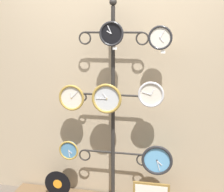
{
  "coord_description": "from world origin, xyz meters",
  "views": [
    {
      "loc": [
        0.6,
        -2.52,
        1.83
      ],
      "look_at": [
        0.0,
        0.36,
        1.19
      ],
      "focal_mm": 50.0,
      "sensor_mm": 36.0,
      "label": 1
    }
  ],
  "objects_px": {
    "clock_bottom_left": "(69,150)",
    "clock_middle_center": "(107,99)",
    "vinyl_record": "(58,184)",
    "display_stand": "(113,141)",
    "clock_middle_left": "(72,98)",
    "clock_top_right": "(160,38)",
    "clock_bottom_right": "(157,160)",
    "clock_middle_right": "(151,94)",
    "clock_top_center": "(112,34)"
  },
  "relations": [
    {
      "from": "clock_bottom_left",
      "to": "clock_bottom_right",
      "type": "xyz_separation_m",
      "value": [
        0.9,
        -0.02,
        -0.02
      ]
    },
    {
      "from": "clock_middle_center",
      "to": "clock_middle_right",
      "type": "bearing_deg",
      "value": 1.47
    },
    {
      "from": "clock_top_center",
      "to": "clock_middle_right",
      "type": "relative_size",
      "value": 0.94
    },
    {
      "from": "vinyl_record",
      "to": "clock_middle_left",
      "type": "bearing_deg",
      "value": -2.47
    },
    {
      "from": "clock_middle_left",
      "to": "clock_bottom_left",
      "type": "xyz_separation_m",
      "value": [
        -0.05,
        -0.0,
        -0.56
      ]
    },
    {
      "from": "clock_bottom_left",
      "to": "clock_bottom_right",
      "type": "bearing_deg",
      "value": -1.17
    },
    {
      "from": "clock_top_center",
      "to": "clock_middle_right",
      "type": "height_order",
      "value": "clock_top_center"
    },
    {
      "from": "clock_middle_center",
      "to": "vinyl_record",
      "type": "xyz_separation_m",
      "value": [
        -0.55,
        0.04,
        -0.97
      ]
    },
    {
      "from": "clock_middle_right",
      "to": "vinyl_record",
      "type": "height_order",
      "value": "clock_middle_right"
    },
    {
      "from": "clock_middle_center",
      "to": "display_stand",
      "type": "bearing_deg",
      "value": 71.11
    },
    {
      "from": "display_stand",
      "to": "clock_top_right",
      "type": "distance_m",
      "value": 1.14
    },
    {
      "from": "clock_top_center",
      "to": "clock_bottom_right",
      "type": "bearing_deg",
      "value": 0.39
    },
    {
      "from": "clock_top_right",
      "to": "clock_middle_left",
      "type": "distance_m",
      "value": 1.03
    },
    {
      "from": "display_stand",
      "to": "clock_bottom_right",
      "type": "height_order",
      "value": "display_stand"
    },
    {
      "from": "clock_top_right",
      "to": "clock_middle_left",
      "type": "relative_size",
      "value": 0.83
    },
    {
      "from": "clock_middle_left",
      "to": "clock_bottom_left",
      "type": "relative_size",
      "value": 1.27
    },
    {
      "from": "clock_middle_left",
      "to": "clock_bottom_left",
      "type": "height_order",
      "value": "clock_middle_left"
    },
    {
      "from": "clock_top_center",
      "to": "clock_bottom_right",
      "type": "distance_m",
      "value": 1.28
    },
    {
      "from": "clock_middle_left",
      "to": "clock_bottom_right",
      "type": "bearing_deg",
      "value": -1.37
    },
    {
      "from": "clock_middle_left",
      "to": "vinyl_record",
      "type": "relative_size",
      "value": 0.91
    },
    {
      "from": "clock_top_center",
      "to": "clock_middle_left",
      "type": "bearing_deg",
      "value": 176.7
    },
    {
      "from": "display_stand",
      "to": "clock_top_center",
      "type": "distance_m",
      "value": 1.08
    },
    {
      "from": "clock_top_right",
      "to": "clock_middle_center",
      "type": "xyz_separation_m",
      "value": [
        -0.48,
        -0.03,
        -0.57
      ]
    },
    {
      "from": "clock_middle_left",
      "to": "clock_bottom_left",
      "type": "bearing_deg",
      "value": -177.4
    },
    {
      "from": "clock_top_center",
      "to": "clock_middle_center",
      "type": "distance_m",
      "value": 0.61
    },
    {
      "from": "clock_middle_center",
      "to": "clock_bottom_right",
      "type": "distance_m",
      "value": 0.77
    },
    {
      "from": "clock_middle_left",
      "to": "clock_middle_center",
      "type": "relative_size",
      "value": 0.9
    },
    {
      "from": "clock_top_center",
      "to": "clock_middle_center",
      "type": "height_order",
      "value": "clock_top_center"
    },
    {
      "from": "vinyl_record",
      "to": "clock_bottom_left",
      "type": "bearing_deg",
      "value": -4.07
    },
    {
      "from": "clock_top_center",
      "to": "clock_bottom_left",
      "type": "relative_size",
      "value": 1.1
    },
    {
      "from": "clock_middle_left",
      "to": "clock_bottom_right",
      "type": "height_order",
      "value": "clock_middle_left"
    },
    {
      "from": "clock_top_center",
      "to": "vinyl_record",
      "type": "relative_size",
      "value": 0.79
    },
    {
      "from": "display_stand",
      "to": "clock_middle_left",
      "type": "distance_m",
      "value": 0.61
    },
    {
      "from": "clock_top_right",
      "to": "clock_middle_center",
      "type": "bearing_deg",
      "value": -176.11
    },
    {
      "from": "clock_middle_center",
      "to": "vinyl_record",
      "type": "distance_m",
      "value": 1.12
    },
    {
      "from": "clock_middle_left",
      "to": "clock_middle_right",
      "type": "height_order",
      "value": "clock_middle_right"
    },
    {
      "from": "clock_middle_right",
      "to": "clock_top_center",
      "type": "bearing_deg",
      "value": 179.9
    },
    {
      "from": "clock_top_right",
      "to": "clock_middle_center",
      "type": "height_order",
      "value": "clock_top_right"
    },
    {
      "from": "display_stand",
      "to": "clock_top_right",
      "type": "height_order",
      "value": "display_stand"
    },
    {
      "from": "clock_middle_center",
      "to": "clock_bottom_right",
      "type": "bearing_deg",
      "value": 1.67
    },
    {
      "from": "display_stand",
      "to": "vinyl_record",
      "type": "xyz_separation_m",
      "value": [
        -0.59,
        -0.07,
        -0.5
      ]
    },
    {
      "from": "clock_middle_right",
      "to": "clock_middle_center",
      "type": "bearing_deg",
      "value": -178.53
    },
    {
      "from": "display_stand",
      "to": "vinyl_record",
      "type": "relative_size",
      "value": 7.29
    },
    {
      "from": "clock_top_right",
      "to": "clock_middle_right",
      "type": "xyz_separation_m",
      "value": [
        -0.07,
        -0.02,
        -0.52
      ]
    },
    {
      "from": "clock_bottom_left",
      "to": "clock_middle_center",
      "type": "bearing_deg",
      "value": -4.59
    },
    {
      "from": "clock_bottom_left",
      "to": "vinyl_record",
      "type": "relative_size",
      "value": 0.71
    },
    {
      "from": "clock_middle_left",
      "to": "clock_middle_center",
      "type": "distance_m",
      "value": 0.36
    },
    {
      "from": "vinyl_record",
      "to": "display_stand",
      "type": "bearing_deg",
      "value": 6.76
    },
    {
      "from": "clock_bottom_left",
      "to": "vinyl_record",
      "type": "bearing_deg",
      "value": 175.93
    },
    {
      "from": "display_stand",
      "to": "clock_bottom_right",
      "type": "relative_size",
      "value": 6.95
    }
  ]
}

